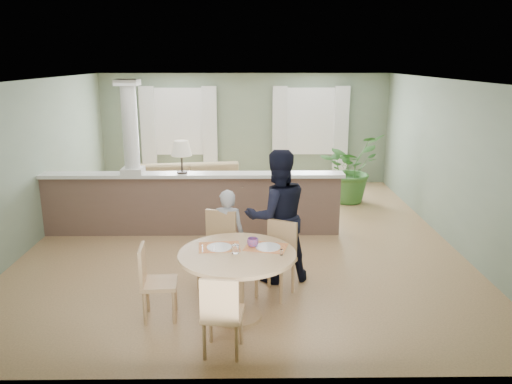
{
  "coord_description": "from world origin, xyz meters",
  "views": [
    {
      "loc": [
        0.13,
        -8.24,
        3.02
      ],
      "look_at": [
        0.22,
        -1.0,
        1.09
      ],
      "focal_mm": 35.0,
      "sensor_mm": 36.0,
      "label": 1
    }
  ],
  "objects_px": {
    "sofa": "(190,186)",
    "man_person": "(277,216)",
    "houseplant": "(349,168)",
    "dining_table": "(238,266)",
    "chair_far_boy": "(218,245)",
    "chair_near": "(222,312)",
    "child_person": "(228,234)",
    "chair_far_man": "(278,255)",
    "chair_side": "(153,279)"
  },
  "relations": [
    {
      "from": "houseplant",
      "to": "chair_far_man",
      "type": "distance_m",
      "value": 4.79
    },
    {
      "from": "houseplant",
      "to": "chair_far_man",
      "type": "bearing_deg",
      "value": -111.95
    },
    {
      "from": "sofa",
      "to": "chair_far_boy",
      "type": "height_order",
      "value": "chair_far_boy"
    },
    {
      "from": "sofa",
      "to": "man_person",
      "type": "height_order",
      "value": "man_person"
    },
    {
      "from": "dining_table",
      "to": "child_person",
      "type": "height_order",
      "value": "child_person"
    },
    {
      "from": "child_person",
      "to": "chair_far_man",
      "type": "bearing_deg",
      "value": 151.52
    },
    {
      "from": "sofa",
      "to": "man_person",
      "type": "xyz_separation_m",
      "value": [
        1.65,
        -3.78,
        0.52
      ]
    },
    {
      "from": "chair_far_man",
      "to": "sofa",
      "type": "bearing_deg",
      "value": 140.84
    },
    {
      "from": "sofa",
      "to": "man_person",
      "type": "relative_size",
      "value": 1.51
    },
    {
      "from": "houseplant",
      "to": "chair_far_man",
      "type": "xyz_separation_m",
      "value": [
        -1.79,
        -4.44,
        -0.2
      ]
    },
    {
      "from": "houseplant",
      "to": "chair_far_man",
      "type": "height_order",
      "value": "houseplant"
    },
    {
      "from": "man_person",
      "to": "chair_far_boy",
      "type": "bearing_deg",
      "value": -6.16
    },
    {
      "from": "chair_near",
      "to": "man_person",
      "type": "distance_m",
      "value": 2.05
    },
    {
      "from": "dining_table",
      "to": "chair_far_man",
      "type": "bearing_deg",
      "value": 51.56
    },
    {
      "from": "chair_far_boy",
      "to": "chair_side",
      "type": "bearing_deg",
      "value": -108.81
    },
    {
      "from": "sofa",
      "to": "houseplant",
      "type": "relative_size",
      "value": 1.91
    },
    {
      "from": "chair_side",
      "to": "chair_far_boy",
      "type": "bearing_deg",
      "value": -41.51
    },
    {
      "from": "sofa",
      "to": "chair_near",
      "type": "distance_m",
      "value": 5.76
    },
    {
      "from": "sofa",
      "to": "houseplant",
      "type": "bearing_deg",
      "value": -3.64
    },
    {
      "from": "sofa",
      "to": "dining_table",
      "type": "relative_size",
      "value": 2.04
    },
    {
      "from": "child_person",
      "to": "man_person",
      "type": "distance_m",
      "value": 0.75
    },
    {
      "from": "houseplant",
      "to": "dining_table",
      "type": "relative_size",
      "value": 1.07
    },
    {
      "from": "sofa",
      "to": "chair_near",
      "type": "height_order",
      "value": "chair_near"
    },
    {
      "from": "sofa",
      "to": "houseplant",
      "type": "height_order",
      "value": "houseplant"
    },
    {
      "from": "chair_side",
      "to": "man_person",
      "type": "xyz_separation_m",
      "value": [
        1.52,
        1.09,
        0.42
      ]
    },
    {
      "from": "child_person",
      "to": "man_person",
      "type": "height_order",
      "value": "man_person"
    },
    {
      "from": "houseplant",
      "to": "chair_side",
      "type": "relative_size",
      "value": 1.61
    },
    {
      "from": "dining_table",
      "to": "chair_far_boy",
      "type": "bearing_deg",
      "value": 107.03
    },
    {
      "from": "houseplant",
      "to": "child_person",
      "type": "height_order",
      "value": "houseplant"
    },
    {
      "from": "chair_far_man",
      "to": "man_person",
      "type": "relative_size",
      "value": 0.52
    },
    {
      "from": "child_person",
      "to": "man_person",
      "type": "bearing_deg",
      "value": -176.97
    },
    {
      "from": "sofa",
      "to": "child_person",
      "type": "height_order",
      "value": "child_person"
    },
    {
      "from": "dining_table",
      "to": "chair_side",
      "type": "bearing_deg",
      "value": -179.55
    },
    {
      "from": "houseplant",
      "to": "chair_far_boy",
      "type": "distance_m",
      "value": 4.87
    },
    {
      "from": "dining_table",
      "to": "chair_side",
      "type": "distance_m",
      "value": 1.02
    },
    {
      "from": "man_person",
      "to": "child_person",
      "type": "bearing_deg",
      "value": -19.0
    },
    {
      "from": "chair_near",
      "to": "chair_far_man",
      "type": "bearing_deg",
      "value": -107.44
    },
    {
      "from": "man_person",
      "to": "houseplant",
      "type": "bearing_deg",
      "value": -128.25
    },
    {
      "from": "dining_table",
      "to": "man_person",
      "type": "relative_size",
      "value": 0.74
    },
    {
      "from": "chair_far_man",
      "to": "chair_side",
      "type": "relative_size",
      "value": 1.06
    },
    {
      "from": "chair_far_boy",
      "to": "chair_near",
      "type": "height_order",
      "value": "chair_far_boy"
    },
    {
      "from": "chair_far_man",
      "to": "chair_side",
      "type": "bearing_deg",
      "value": -127.23
    },
    {
      "from": "chair_near",
      "to": "houseplant",
      "type": "bearing_deg",
      "value": -105.65
    },
    {
      "from": "man_person",
      "to": "sofa",
      "type": "bearing_deg",
      "value": -80.67
    },
    {
      "from": "sofa",
      "to": "chair_far_boy",
      "type": "bearing_deg",
      "value": -85.16
    },
    {
      "from": "sofa",
      "to": "chair_far_man",
      "type": "distance_m",
      "value": 4.53
    },
    {
      "from": "houseplant",
      "to": "dining_table",
      "type": "xyz_separation_m",
      "value": [
        -2.3,
        -5.08,
        -0.07
      ]
    },
    {
      "from": "chair_far_boy",
      "to": "chair_side",
      "type": "relative_size",
      "value": 1.11
    },
    {
      "from": "chair_near",
      "to": "man_person",
      "type": "xyz_separation_m",
      "value": [
        0.67,
        1.89,
        0.43
      ]
    },
    {
      "from": "dining_table",
      "to": "child_person",
      "type": "relative_size",
      "value": 1.06
    }
  ]
}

